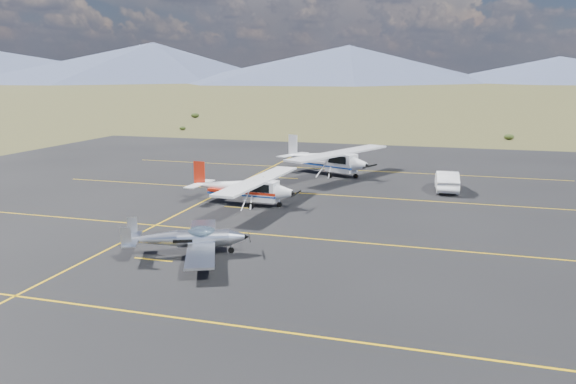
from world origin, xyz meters
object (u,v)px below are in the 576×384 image
at_px(aircraft_low_wing, 189,239).
at_px(aircraft_cessna, 244,187).
at_px(aircraft_plain, 327,158).
at_px(sedan, 447,181).

height_order(aircraft_low_wing, aircraft_cessna, aircraft_cessna).
bearing_deg(aircraft_plain, aircraft_low_wing, -70.04).
distance_m(aircraft_low_wing, sedan, 22.62).
relative_size(aircraft_cessna, aircraft_plain, 0.89).
height_order(aircraft_low_wing, aircraft_plain, aircraft_plain).
xyz_separation_m(aircraft_cessna, aircraft_plain, (2.86, 12.72, 0.20)).
bearing_deg(aircraft_low_wing, sedan, 35.37).
bearing_deg(aircraft_plain, sedan, 1.54).
relative_size(aircraft_low_wing, aircraft_cessna, 0.71).
relative_size(aircraft_low_wing, sedan, 1.70).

